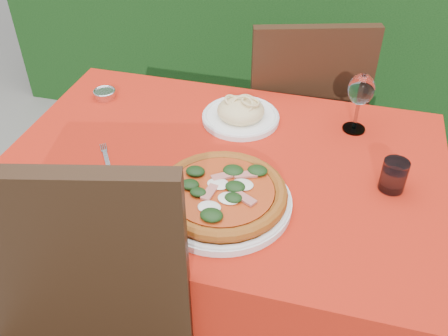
% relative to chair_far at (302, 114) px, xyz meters
% --- Properties ---
extents(ground, '(60.00, 60.00, 0.00)m').
position_rel_chair_far_xyz_m(ground, '(-0.16, -0.63, -0.55)').
color(ground, slate).
rests_on(ground, ground).
extents(dining_table, '(1.26, 0.86, 0.75)m').
position_rel_chair_far_xyz_m(dining_table, '(-0.16, -0.63, 0.05)').
color(dining_table, '#442615').
rests_on(dining_table, ground).
extents(chair_far, '(0.54, 0.54, 0.96)m').
position_rel_chair_far_xyz_m(chair_far, '(0.00, 0.00, 0.00)').
color(chair_far, black).
rests_on(chair_far, ground).
extents(pizza_plate, '(0.39, 0.39, 0.07)m').
position_rel_chair_far_xyz_m(pizza_plate, '(-0.11, -0.80, 0.23)').
color(pizza_plate, white).
rests_on(pizza_plate, dining_table).
extents(pasta_plate, '(0.25, 0.25, 0.07)m').
position_rel_chair_far_xyz_m(pasta_plate, '(-0.16, -0.40, 0.22)').
color(pasta_plate, white).
rests_on(pasta_plate, dining_table).
extents(water_glass, '(0.07, 0.07, 0.09)m').
position_rel_chair_far_xyz_m(water_glass, '(0.31, -0.62, 0.24)').
color(water_glass, silver).
rests_on(water_glass, dining_table).
extents(wine_glass, '(0.08, 0.08, 0.19)m').
position_rel_chair_far_xyz_m(wine_glass, '(0.20, -0.36, 0.33)').
color(wine_glass, silver).
rests_on(wine_glass, dining_table).
extents(fork, '(0.11, 0.15, 0.00)m').
position_rel_chair_far_xyz_m(fork, '(-0.47, -0.72, 0.20)').
color(fork, '#B9B9C0').
rests_on(fork, dining_table).
extents(steel_ramekin, '(0.07, 0.07, 0.03)m').
position_rel_chair_far_xyz_m(steel_ramekin, '(-0.64, -0.39, 0.21)').
color(steel_ramekin, silver).
rests_on(steel_ramekin, dining_table).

